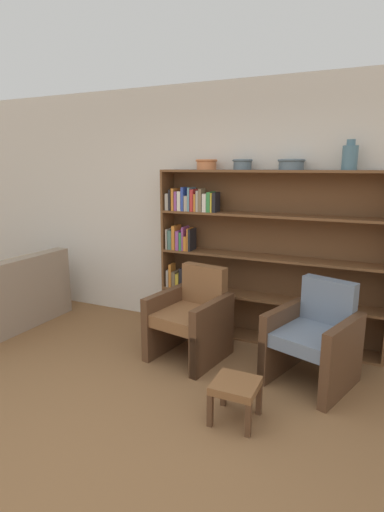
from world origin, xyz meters
The scene contains 11 objects.
ground_plane centered at (0.00, 0.00, 0.00)m, with size 24.00×24.00×0.00m, color brown.
wall_back centered at (0.00, 2.51, 1.38)m, with size 12.00×0.06×2.75m.
bookshelf centered at (0.16, 2.34, 0.93)m, with size 2.38×0.30×1.83m.
bowl_sage centered at (-0.35, 2.32, 1.89)m, with size 0.23×0.23×0.11m.
bowl_olive centered at (0.06, 2.32, 1.89)m, with size 0.21×0.21×0.11m.
bowl_copper centered at (0.55, 2.32, 1.89)m, with size 0.27×0.27×0.10m.
vase_tall centered at (1.08, 2.32, 1.95)m, with size 0.14×0.14×0.28m.
couch centered at (-2.61, 1.45, 0.30)m, with size 0.93×1.47×0.84m.
armchair_leather centered at (-0.22, 1.65, 0.40)m, with size 0.75×0.79×0.89m.
armchair_cushioned centered at (0.96, 1.65, 0.40)m, with size 0.83×0.85×0.89m.
footstool centered at (0.51, 0.82, 0.25)m, with size 0.33×0.33×0.31m.
Camera 1 is at (1.32, -1.74, 1.86)m, focal length 28.00 mm.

